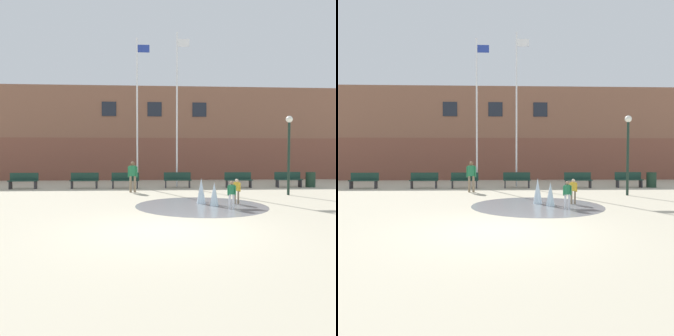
% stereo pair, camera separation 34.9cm
% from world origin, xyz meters
% --- Properties ---
extents(ground_plane, '(100.00, 100.00, 0.00)m').
position_xyz_m(ground_plane, '(0.00, 0.00, 0.00)').
color(ground_plane, '#BCB299').
extents(library_building, '(36.00, 6.05, 7.30)m').
position_xyz_m(library_building, '(0.00, 20.31, 3.65)').
color(library_building, brown).
rests_on(library_building, ground).
extents(splash_fountain, '(4.95, 4.95, 1.01)m').
position_xyz_m(splash_fountain, '(1.63, 4.14, 0.26)').
color(splash_fountain, gray).
rests_on(splash_fountain, ground).
extents(park_bench_far_left, '(1.60, 0.44, 0.91)m').
position_xyz_m(park_bench_far_left, '(-7.62, 10.88, 0.48)').
color(park_bench_far_left, '#28282D').
rests_on(park_bench_far_left, ground).
extents(park_bench_under_left_flagpole, '(1.60, 0.44, 0.91)m').
position_xyz_m(park_bench_under_left_flagpole, '(-4.18, 10.89, 0.48)').
color(park_bench_under_left_flagpole, '#28282D').
rests_on(park_bench_under_left_flagpole, ground).
extents(park_bench_center, '(1.60, 0.44, 0.91)m').
position_xyz_m(park_bench_center, '(-1.84, 10.86, 0.48)').
color(park_bench_center, '#28282D').
rests_on(park_bench_center, ground).
extents(park_bench_under_right_flagpole, '(1.60, 0.44, 0.91)m').
position_xyz_m(park_bench_under_right_flagpole, '(1.22, 10.97, 0.48)').
color(park_bench_under_right_flagpole, '#28282D').
rests_on(park_bench_under_right_flagpole, ground).
extents(park_bench_near_trashcan, '(1.60, 0.44, 0.91)m').
position_xyz_m(park_bench_near_trashcan, '(4.82, 10.83, 0.48)').
color(park_bench_near_trashcan, '#28282D').
rests_on(park_bench_near_trashcan, ground).
extents(park_bench_far_right, '(1.60, 0.44, 0.91)m').
position_xyz_m(park_bench_far_right, '(7.91, 10.96, 0.48)').
color(park_bench_far_right, '#28282D').
rests_on(park_bench_far_right, ground).
extents(child_running, '(0.31, 0.23, 0.99)m').
position_xyz_m(child_running, '(2.45, 3.19, 0.58)').
color(child_running, silver).
rests_on(child_running, ground).
extents(child_with_pink_shirt, '(0.31, 0.21, 0.99)m').
position_xyz_m(child_with_pink_shirt, '(2.94, 4.33, 0.58)').
color(child_with_pink_shirt, '#89755B').
rests_on(child_with_pink_shirt, ground).
extents(adult_watching, '(0.50, 0.36, 1.59)m').
position_xyz_m(adult_watching, '(-1.30, 8.71, 0.93)').
color(adult_watching, '#89755B').
rests_on(adult_watching, ground).
extents(flagpole_left, '(0.80, 0.10, 8.93)m').
position_xyz_m(flagpole_left, '(-1.13, 11.67, 4.72)').
color(flagpole_left, silver).
rests_on(flagpole_left, ground).
extents(flagpole_right, '(0.80, 0.10, 9.32)m').
position_xyz_m(flagpole_right, '(1.27, 11.67, 4.92)').
color(flagpole_right, silver).
rests_on(flagpole_right, ground).
extents(lamp_post_right_lane, '(0.32, 0.32, 3.79)m').
position_xyz_m(lamp_post_right_lane, '(6.22, 7.09, 2.49)').
color(lamp_post_right_lane, '#192D23').
rests_on(lamp_post_right_lane, ground).
extents(trash_can, '(0.56, 0.56, 0.90)m').
position_xyz_m(trash_can, '(9.27, 10.92, 0.45)').
color(trash_can, '#193323').
rests_on(trash_can, ground).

